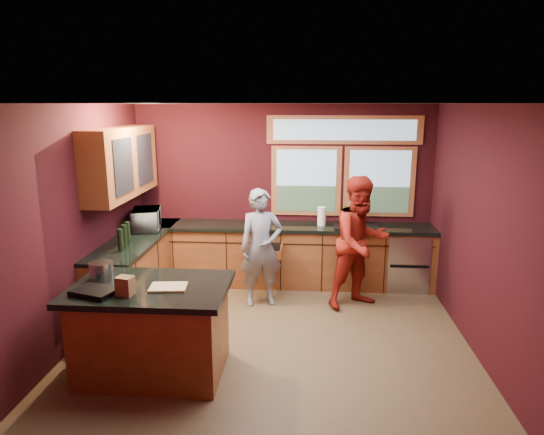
# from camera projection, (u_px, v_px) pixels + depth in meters

# --- Properties ---
(floor) EXTENTS (4.50, 4.50, 0.00)m
(floor) POSITION_uv_depth(u_px,v_px,m) (274.00, 334.00, 5.82)
(floor) COLOR brown
(floor) RESTS_ON ground
(room_shell) EXTENTS (4.52, 4.02, 2.71)m
(room_shell) POSITION_uv_depth(u_px,v_px,m) (226.00, 181.00, 5.76)
(room_shell) COLOR black
(room_shell) RESTS_ON ground
(back_counter) EXTENTS (4.50, 0.64, 0.93)m
(back_counter) POSITION_uv_depth(u_px,v_px,m) (295.00, 255.00, 7.34)
(back_counter) COLOR brown
(back_counter) RESTS_ON floor
(left_counter) EXTENTS (0.64, 2.30, 0.93)m
(left_counter) POSITION_uv_depth(u_px,v_px,m) (137.00, 270.00, 6.68)
(left_counter) COLOR brown
(left_counter) RESTS_ON floor
(island) EXTENTS (1.55, 1.05, 0.95)m
(island) POSITION_uv_depth(u_px,v_px,m) (153.00, 329.00, 4.89)
(island) COLOR brown
(island) RESTS_ON floor
(person_grey) EXTENTS (0.67, 0.53, 1.61)m
(person_grey) POSITION_uv_depth(u_px,v_px,m) (261.00, 248.00, 6.54)
(person_grey) COLOR slate
(person_grey) RESTS_ON floor
(person_red) EXTENTS (1.09, 1.02, 1.79)m
(person_red) POSITION_uv_depth(u_px,v_px,m) (361.00, 242.00, 6.46)
(person_red) COLOR maroon
(person_red) RESTS_ON floor
(microwave) EXTENTS (0.49, 0.62, 0.30)m
(microwave) POSITION_uv_depth(u_px,v_px,m) (147.00, 219.00, 6.93)
(microwave) COLOR #999999
(microwave) RESTS_ON left_counter
(potted_plant) EXTENTS (0.35, 0.31, 0.39)m
(potted_plant) POSITION_uv_depth(u_px,v_px,m) (355.00, 212.00, 7.18)
(potted_plant) COLOR #999999
(potted_plant) RESTS_ON back_counter
(paper_towel) EXTENTS (0.12, 0.12, 0.28)m
(paper_towel) POSITION_uv_depth(u_px,v_px,m) (321.00, 216.00, 7.18)
(paper_towel) COLOR white
(paper_towel) RESTS_ON back_counter
(cutting_board) EXTENTS (0.37, 0.29, 0.02)m
(cutting_board) POSITION_uv_depth(u_px,v_px,m) (168.00, 287.00, 4.72)
(cutting_board) COLOR #A58355
(cutting_board) RESTS_ON island
(stock_pot) EXTENTS (0.24, 0.24, 0.18)m
(stock_pot) POSITION_uv_depth(u_px,v_px,m) (101.00, 271.00, 4.95)
(stock_pot) COLOR #A7A7AB
(stock_pot) RESTS_ON island
(paper_bag) EXTENTS (0.17, 0.15, 0.18)m
(paper_bag) POSITION_uv_depth(u_px,v_px,m) (125.00, 286.00, 4.53)
(paper_bag) COLOR brown
(paper_bag) RESTS_ON island
(black_tray) EXTENTS (0.47, 0.39, 0.05)m
(black_tray) POSITION_uv_depth(u_px,v_px,m) (95.00, 291.00, 4.57)
(black_tray) COLOR black
(black_tray) RESTS_ON island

